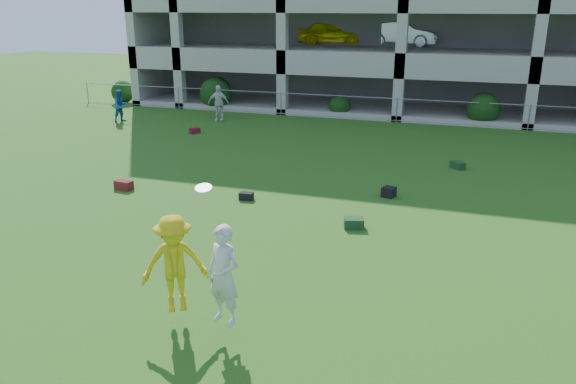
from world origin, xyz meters
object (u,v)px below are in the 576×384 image
(bystander_a, at_px, (121,106))
(bystander_b, at_px, (218,103))
(frisbee_contest, at_px, (187,266))
(crate_d, at_px, (389,192))

(bystander_a, relative_size, bystander_b, 0.89)
(bystander_b, relative_size, frisbee_contest, 0.71)
(bystander_a, distance_m, crate_d, 16.07)
(bystander_a, distance_m, frisbee_contest, 19.74)
(frisbee_contest, bearing_deg, bystander_b, 113.67)
(bystander_a, xyz_separation_m, bystander_b, (4.47, 1.70, 0.10))
(crate_d, distance_m, frisbee_contest, 8.67)
(bystander_b, height_order, crate_d, bystander_b)
(bystander_b, bearing_deg, frisbee_contest, -81.11)
(bystander_a, relative_size, crate_d, 4.48)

